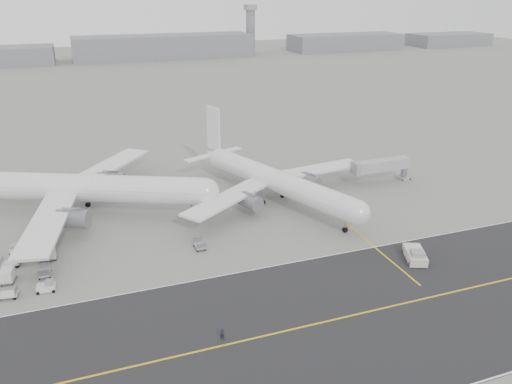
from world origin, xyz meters
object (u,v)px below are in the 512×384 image
object	(u,v)px
ground_crew_a	(222,334)
airliner_a	(80,188)
airliner_b	(274,180)
control_tower	(251,28)
jet_bridge	(382,166)
pushback_tug	(415,255)

from	to	relation	value
ground_crew_a	airliner_a	bearing A→B (deg)	122.17
ground_crew_a	airliner_b	bearing A→B (deg)	73.93
control_tower	ground_crew_a	bearing A→B (deg)	-109.79
airliner_b	ground_crew_a	bearing A→B (deg)	-141.31
airliner_a	airliner_b	world-z (taller)	airliner_a
control_tower	ground_crew_a	distance (m)	299.91
airliner_a	airliner_b	size ratio (longest dim) A/B	1.14
control_tower	jet_bridge	world-z (taller)	control_tower
control_tower	airliner_a	world-z (taller)	control_tower
pushback_tug	ground_crew_a	xyz separation A→B (m)	(-35.33, -8.67, -0.09)
control_tower	airliner_a	distance (m)	263.29
jet_bridge	ground_crew_a	distance (m)	64.24
airliner_b	ground_crew_a	world-z (taller)	airliner_b
control_tower	airliner_a	size ratio (longest dim) A/B	0.60
airliner_b	jet_bridge	size ratio (longest dim) A/B	3.06
airliner_a	jet_bridge	xyz separation A→B (m)	(64.78, -5.18, -1.55)
airliner_a	pushback_tug	xyz separation A→B (m)	(50.67, -37.42, -4.55)
ground_crew_a	pushback_tug	bearing A→B (deg)	27.54
airliner_a	pushback_tug	world-z (taller)	airliner_a
control_tower	ground_crew_a	world-z (taller)	control_tower
airliner_b	jet_bridge	world-z (taller)	airliner_b
control_tower	airliner_b	bearing A→B (deg)	-108.03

